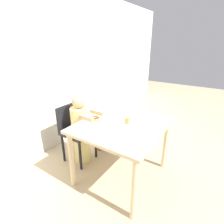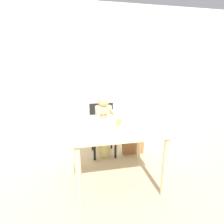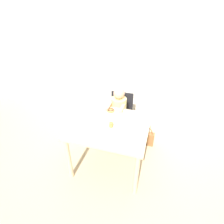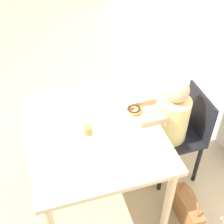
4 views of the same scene
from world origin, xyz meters
TOP-DOWN VIEW (x-y plane):
  - ground_plane at (0.00, 0.00)m, footprint 12.00×12.00m
  - dining_table at (0.00, 0.00)m, footprint 1.06×0.94m
  - chair at (-0.04, 0.75)m, footprint 0.40×0.40m
  - child_figure at (-0.04, 0.64)m, footprint 0.27×0.45m
  - donut at (-0.10, 0.34)m, footprint 0.11×0.11m
  - napkin at (-0.05, -0.02)m, footprint 0.29×0.29m
  - handbag at (0.45, 0.61)m, footprint 0.35×0.10m
  - cup at (0.03, -0.05)m, footprint 0.06×0.06m
  - plate at (-0.06, -0.19)m, footprint 0.15×0.15m

SIDE VIEW (x-z plane):
  - ground_plane at x=0.00m, z-range 0.00..0.00m
  - handbag at x=0.45m, z-range -0.06..0.33m
  - chair at x=-0.04m, z-range 0.04..0.88m
  - child_figure at x=-0.04m, z-range 0.00..1.03m
  - dining_table at x=0.00m, z-range 0.28..1.04m
  - napkin at x=-0.05m, z-range 0.76..0.77m
  - plate at x=-0.06m, z-range 0.76..0.77m
  - donut at x=-0.10m, z-range 0.76..0.80m
  - cup at x=0.03m, z-range 0.76..0.83m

